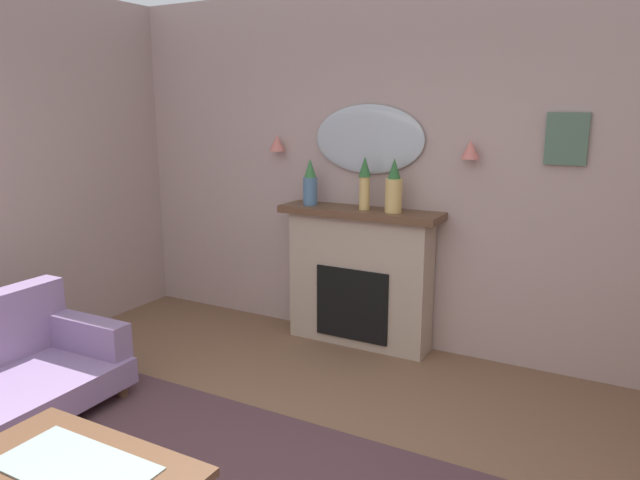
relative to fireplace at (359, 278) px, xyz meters
name	(u,v)px	position (x,y,z in m)	size (l,w,h in m)	color
wall_back	(416,172)	(0.39, 0.22, 0.88)	(6.46, 0.10, 2.91)	#B29993
fireplace	(359,278)	(0.00, 0.00, 0.00)	(1.36, 0.36, 1.16)	tan
mantel_vase_right	(310,184)	(-0.45, -0.03, 0.77)	(0.12, 0.12, 0.39)	#4C7093
mantel_vase_centre	(365,181)	(0.05, -0.03, 0.82)	(0.10, 0.10, 0.43)	tan
mantel_vase_left	(394,189)	(0.30, -0.03, 0.77)	(0.13, 0.13, 0.42)	tan
wall_mirror	(368,139)	(0.00, 0.14, 1.14)	(0.96, 0.06, 0.56)	#B2BCC6
wall_sconce_left	(277,143)	(-0.85, 0.09, 1.09)	(0.14, 0.14, 0.14)	#D17066
wall_sconce_right	(470,149)	(0.85, 0.09, 1.09)	(0.14, 0.14, 0.14)	#D17066
framed_picture	(567,139)	(1.50, 0.15, 1.18)	(0.28, 0.03, 0.36)	#4C6B56
coffee_table	(76,478)	(-0.03, -2.82, -0.19)	(1.10, 0.60, 0.45)	brown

